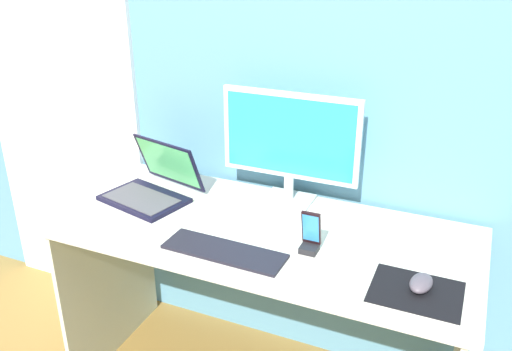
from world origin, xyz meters
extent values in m
cube|color=teal|center=(0.00, 0.35, 1.25)|extent=(6.00, 0.04, 2.50)
cube|color=white|center=(-1.12, 0.32, 1.01)|extent=(0.82, 0.02, 2.02)
cube|color=beige|center=(0.00, 0.00, 0.73)|extent=(1.44, 0.62, 0.03)
cube|color=beige|center=(-0.68, 0.00, 0.36)|extent=(0.02, 0.58, 0.71)
cube|color=silver|center=(0.01, 0.23, 0.75)|extent=(0.18, 0.14, 0.01)
cylinder|color=silver|center=(0.01, 0.23, 0.80)|extent=(0.04, 0.04, 0.09)
cube|color=silver|center=(0.01, 0.23, 1.00)|extent=(0.51, 0.02, 0.32)
cube|color=#26A5BF|center=(0.01, 0.22, 1.00)|extent=(0.48, 0.00, 0.28)
cube|color=black|center=(-0.48, 0.01, 0.75)|extent=(0.34, 0.27, 0.02)
cube|color=#47474C|center=(-0.49, 0.00, 0.76)|extent=(0.30, 0.21, 0.00)
cube|color=black|center=(-0.45, 0.15, 0.85)|extent=(0.31, 0.14, 0.19)
cube|color=#4CB266|center=(-0.45, 0.14, 0.85)|extent=(0.28, 0.12, 0.16)
cube|color=black|center=(-0.05, -0.19, 0.75)|extent=(0.40, 0.13, 0.01)
cube|color=black|center=(0.54, -0.16, 0.74)|extent=(0.25, 0.20, 0.00)
ellipsoid|color=#4B444C|center=(0.54, -0.14, 0.76)|extent=(0.07, 0.11, 0.04)
cube|color=black|center=(0.19, -0.08, 0.75)|extent=(0.05, 0.05, 0.02)
cube|color=black|center=(0.19, -0.07, 0.82)|extent=(0.06, 0.03, 0.12)
cube|color=#338CD8|center=(0.19, -0.07, 0.82)|extent=(0.05, 0.02, 0.10)
camera|label=1|loc=(0.62, -1.48, 1.65)|focal=37.97mm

